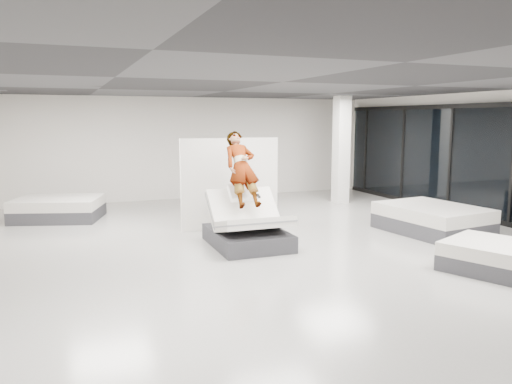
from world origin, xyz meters
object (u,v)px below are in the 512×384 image
divider_panel (230,184)px  remote (258,196)px  person (242,183)px  flat_bed_right_near (505,259)px  flat_bed_left_far (58,209)px  column (341,150)px  hero_bed (248,228)px  flat_bed_right_far (432,219)px

divider_panel → remote: bearing=-87.1°
person → divider_panel: 1.38m
divider_panel → flat_bed_right_near: size_ratio=1.06×
flat_bed_left_far → column: column is taller
column → person: bearing=-141.3°
hero_bed → column: bearing=41.1°
person → remote: (0.21, -0.35, -0.22)m
flat_bed_right_near → column: 7.36m
remote → flat_bed_left_far: size_ratio=0.06×
person → flat_bed_right_near: size_ratio=0.82×
divider_panel → hero_bed: bearing=-94.5°
column → hero_bed: bearing=-138.9°
remote → divider_panel: bearing=91.4°
column → flat_bed_right_far: bearing=-92.8°
remote → divider_panel: size_ratio=0.06×
flat_bed_right_near → flat_bed_left_far: bearing=132.5°
remote → flat_bed_right_far: 4.13m
person → flat_bed_right_far: (4.27, -0.72, -0.93)m
person → divider_panel: bearing=82.6°
column → flat_bed_right_near: bearing=-99.3°
divider_panel → flat_bed_right_near: 5.87m
divider_panel → flat_bed_right_far: divider_panel is taller
remote → divider_panel: divider_panel is taller
person → flat_bed_left_far: (-3.53, 3.91, -0.95)m
flat_bed_left_far → column: (8.00, -0.33, 1.32)m
hero_bed → divider_panel: size_ratio=0.81×
divider_panel → flat_bed_right_near: (3.11, -4.91, -0.80)m
remote → flat_bed_left_far: 5.72m
hero_bed → flat_bed_right_far: size_ratio=0.79×
hero_bed → flat_bed_right_near: 4.63m
flat_bed_right_far → flat_bed_left_far: bearing=149.3°
divider_panel → column: (4.28, 2.23, 0.55)m
hero_bed → person: size_ratio=1.06×
hero_bed → flat_bed_left_far: hero_bed is taller
hero_bed → flat_bed_right_far: bearing=-5.2°
person → flat_bed_right_near: bearing=-46.2°
flat_bed_left_far → remote: bearing=-48.7°
person → column: (4.48, 3.58, 0.37)m
hero_bed → divider_panel: (0.20, 1.68, 0.68)m
flat_bed_right_far → hero_bed: bearing=174.8°
divider_panel → flat_bed_left_far: size_ratio=0.96×
divider_panel → flat_bed_right_far: size_ratio=0.97×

